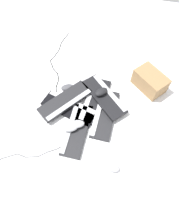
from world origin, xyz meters
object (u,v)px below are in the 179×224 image
at_px(keyboard_1, 77,129).
at_px(mouse_1, 101,92).
at_px(mouse_0, 112,167).
at_px(keyboard_2, 105,114).
at_px(cardboard_box, 150,81).
at_px(keyboard_3, 95,100).
at_px(mouse_3, 70,128).
at_px(keyboard_0, 69,108).
at_px(mouse_2, 77,124).
at_px(keyboard_4, 65,101).
at_px(mouse_4, 68,88).
at_px(keyboard_5, 104,96).

height_order(keyboard_1, mouse_1, mouse_1).
bearing_deg(mouse_0, keyboard_2, 119.99).
bearing_deg(keyboard_1, cardboard_box, -132.77).
xyz_separation_m(keyboard_3, mouse_3, (0.12, 0.30, 0.04)).
relative_size(keyboard_0, mouse_1, 4.22).
bearing_deg(keyboard_2, mouse_2, 39.32).
relative_size(keyboard_0, mouse_3, 4.22).
height_order(keyboard_1, keyboard_2, same).
distance_m(keyboard_0, keyboard_4, 0.06).
distance_m(mouse_0, mouse_2, 0.39).
bearing_deg(mouse_4, mouse_2, -87.48).
bearing_deg(keyboard_1, keyboard_0, -57.19).
bearing_deg(mouse_2, keyboard_0, 104.86).
bearing_deg(keyboard_1, mouse_3, 16.83).
relative_size(keyboard_0, cardboard_box, 1.75).
height_order(keyboard_2, mouse_3, mouse_3).
xyz_separation_m(keyboard_2, keyboard_5, (0.03, -0.14, 0.03)).
relative_size(keyboard_5, mouse_2, 3.83).
bearing_deg(keyboard_2, mouse_1, -68.01).
xyz_separation_m(keyboard_2, mouse_2, (0.18, 0.15, 0.04)).
bearing_deg(mouse_4, keyboard_0, -95.84).
xyz_separation_m(keyboard_0, mouse_0, (-0.41, 0.39, 0.01)).
height_order(keyboard_2, mouse_0, mouse_0).
xyz_separation_m(keyboard_1, keyboard_2, (-0.18, -0.18, 0.00)).
bearing_deg(mouse_1, keyboard_4, -20.72).
height_order(keyboard_5, mouse_1, mouse_1).
xyz_separation_m(keyboard_2, mouse_0, (-0.12, 0.40, 0.01)).
xyz_separation_m(keyboard_2, mouse_3, (0.23, 0.19, 0.04)).
relative_size(keyboard_4, cardboard_box, 1.66).
bearing_deg(cardboard_box, mouse_2, 45.64).
xyz_separation_m(keyboard_2, cardboard_box, (-0.31, -0.35, 0.06)).
height_order(keyboard_2, keyboard_5, keyboard_5).
height_order(mouse_0, mouse_2, mouse_2).
xyz_separation_m(keyboard_4, cardboard_box, (-0.64, -0.32, 0.03)).
distance_m(keyboard_0, mouse_4, 0.20).
distance_m(keyboard_3, keyboard_5, 0.08).
bearing_deg(mouse_3, keyboard_3, 47.22).
distance_m(keyboard_5, mouse_0, 0.56).
distance_m(keyboard_5, cardboard_box, 0.40).
distance_m(keyboard_3, mouse_0, 0.55).
distance_m(keyboard_1, mouse_3, 0.06).
relative_size(keyboard_0, keyboard_3, 1.03).
bearing_deg(keyboard_0, keyboard_5, -149.14).
bearing_deg(mouse_1, keyboard_5, 110.49).
relative_size(keyboard_0, mouse_4, 4.22).
height_order(keyboard_3, mouse_4, mouse_4).
distance_m(mouse_0, cardboard_box, 0.77).
distance_m(mouse_1, mouse_3, 0.38).
height_order(keyboard_4, mouse_3, mouse_3).
relative_size(mouse_1, mouse_3, 1.00).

